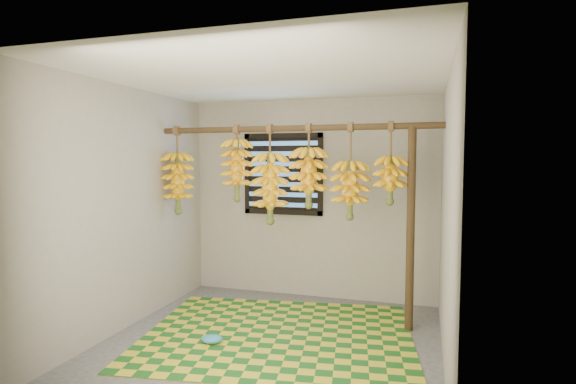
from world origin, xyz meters
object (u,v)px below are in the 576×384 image
(support_post, at_px, (411,229))
(plastic_bag, at_px, (212,339))
(banana_bunch_d, at_px, (309,177))
(banana_bunch_f, at_px, (390,180))
(banana_bunch_c, at_px, (270,188))
(banana_bunch_e, at_px, (350,190))
(banana_bunch_a, at_px, (178,183))
(woven_mat, at_px, (278,335))
(banana_bunch_b, at_px, (237,170))

(support_post, height_order, plastic_bag, support_post)
(banana_bunch_d, bearing_deg, banana_bunch_f, -0.00)
(banana_bunch_c, relative_size, banana_bunch_e, 1.08)
(banana_bunch_a, height_order, banana_bunch_d, same)
(woven_mat, relative_size, banana_bunch_c, 2.40)
(banana_bunch_a, relative_size, banana_bunch_c, 0.94)
(plastic_bag, bearing_deg, banana_bunch_f, 30.68)
(woven_mat, distance_m, banana_bunch_e, 1.58)
(banana_bunch_a, bearing_deg, plastic_bag, -46.05)
(banana_bunch_a, xyz_separation_m, banana_bunch_c, (1.11, -0.00, -0.04))
(support_post, height_order, banana_bunch_c, banana_bunch_c)
(banana_bunch_b, bearing_deg, banana_bunch_d, 0.00)
(banana_bunch_a, bearing_deg, banana_bunch_e, 0.00)
(woven_mat, bearing_deg, banana_bunch_c, 116.91)
(plastic_bag, height_order, banana_bunch_d, banana_bunch_d)
(banana_bunch_b, relative_size, banana_bunch_e, 0.84)
(support_post, xyz_separation_m, banana_bunch_e, (-0.59, 0.00, 0.38))
(banana_bunch_e, xyz_separation_m, banana_bunch_f, (0.39, -0.00, 0.11))
(plastic_bag, distance_m, banana_bunch_f, 2.25)
(woven_mat, distance_m, banana_bunch_b, 1.76)
(banana_bunch_d, relative_size, banana_bunch_f, 1.07)
(banana_bunch_a, relative_size, banana_bunch_b, 1.20)
(support_post, distance_m, banana_bunch_e, 0.70)
(banana_bunch_c, height_order, banana_bunch_e, same)
(plastic_bag, height_order, banana_bunch_f, banana_bunch_f)
(banana_bunch_a, distance_m, banana_bunch_f, 2.35)
(plastic_bag, relative_size, banana_bunch_f, 0.24)
(support_post, height_order, banana_bunch_f, banana_bunch_f)
(banana_bunch_c, bearing_deg, woven_mat, -63.09)
(banana_bunch_a, bearing_deg, woven_mat, -20.34)
(banana_bunch_f, bearing_deg, banana_bunch_d, 180.00)
(plastic_bag, height_order, banana_bunch_c, banana_bunch_c)
(banana_bunch_c, xyz_separation_m, banana_bunch_f, (1.24, 0.00, 0.11))
(plastic_bag, bearing_deg, banana_bunch_e, 38.83)
(support_post, bearing_deg, banana_bunch_d, 180.00)
(banana_bunch_b, height_order, banana_bunch_d, same)
(plastic_bag, relative_size, banana_bunch_d, 0.22)
(plastic_bag, xyz_separation_m, banana_bunch_c, (0.25, 0.89, 1.33))
(banana_bunch_d, bearing_deg, plastic_bag, -127.22)
(woven_mat, xyz_separation_m, banana_bunch_d, (0.17, 0.50, 1.49))
(support_post, bearing_deg, banana_bunch_c, -180.00)
(banana_bunch_b, xyz_separation_m, banana_bunch_e, (1.23, 0.00, -0.19))
(woven_mat, bearing_deg, banana_bunch_e, 40.32)
(banana_bunch_b, distance_m, banana_bunch_e, 1.24)
(banana_bunch_d, bearing_deg, banana_bunch_b, 180.00)
(support_post, xyz_separation_m, plastic_bag, (-1.70, -0.89, -0.95))
(banana_bunch_a, distance_m, banana_bunch_d, 1.53)
(plastic_bag, height_order, banana_bunch_e, banana_bunch_e)
(banana_bunch_e, bearing_deg, banana_bunch_d, 180.00)
(woven_mat, relative_size, plastic_bag, 12.98)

